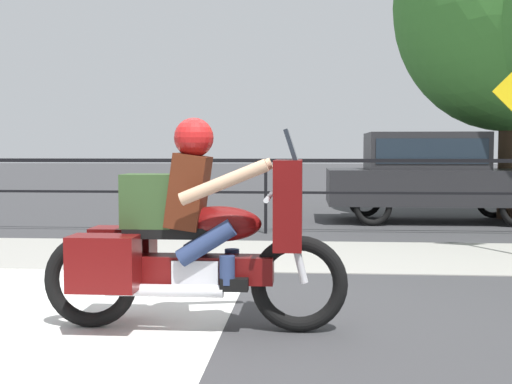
% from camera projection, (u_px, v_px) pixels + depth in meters
% --- Properties ---
extents(ground_plane, '(120.00, 120.00, 0.00)m').
position_uv_depth(ground_plane, '(220.00, 329.00, 4.78)').
color(ground_plane, '#38383A').
extents(sidewalk_band, '(44.00, 2.40, 0.01)m').
position_uv_depth(sidewalk_band, '(255.00, 254.00, 8.16)').
color(sidewalk_band, '#99968E').
rests_on(sidewalk_band, ground).
extents(fence_railing, '(36.00, 0.05, 1.20)m').
position_uv_depth(fence_railing, '(266.00, 175.00, 10.20)').
color(fence_railing, black).
rests_on(fence_railing, ground).
extents(motorcycle, '(2.27, 0.76, 1.57)m').
position_uv_depth(motorcycle, '(190.00, 236.00, 4.71)').
color(motorcycle, black).
rests_on(motorcycle, ground).
extents(parked_car, '(4.04, 1.68, 1.65)m').
position_uv_depth(parked_car, '(432.00, 172.00, 11.89)').
color(parked_car, '#232326').
rests_on(parked_car, ground).
extents(tree_behind_sign, '(4.46, 4.46, 6.59)m').
position_uv_depth(tree_behind_sign, '(512.00, 3.00, 12.24)').
color(tree_behind_sign, '#473323').
rests_on(tree_behind_sign, ground).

